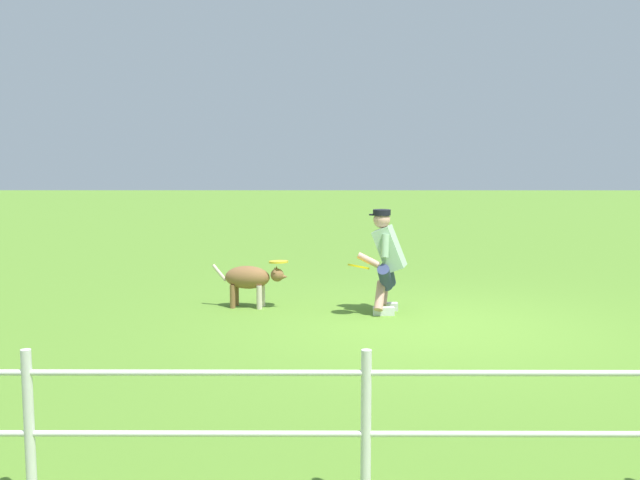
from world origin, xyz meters
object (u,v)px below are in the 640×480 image
(person, at_px, (386,258))
(frisbee_held, at_px, (359,267))
(frisbee_flying, at_px, (278,262))
(dog, at_px, (251,279))

(person, bearing_deg, frisbee_held, 38.35)
(frisbee_flying, bearing_deg, person, 167.32)
(person, xyz_separation_m, dog, (1.72, -0.33, -0.32))
(person, height_order, frisbee_held, person)
(person, xyz_separation_m, frisbee_flying, (1.36, -0.31, -0.10))
(dog, bearing_deg, frisbee_held, -10.83)
(frisbee_held, bearing_deg, frisbee_flying, -24.73)
(person, height_order, dog, person)
(frisbee_flying, height_order, frisbee_held, frisbee_held)
(dog, distance_m, frisbee_held, 1.47)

